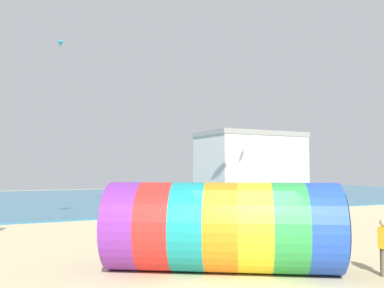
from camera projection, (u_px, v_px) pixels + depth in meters
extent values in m
plane|color=#CCBA8C|center=(246.00, 280.00, 12.09)|extent=(120.00, 120.00, 0.00)
cube|color=teal|center=(47.00, 200.00, 44.34)|extent=(120.00, 40.00, 0.10)
cylinder|color=purple|center=(126.00, 225.00, 13.46)|extent=(2.33, 2.81, 2.71)
cylinder|color=red|center=(158.00, 226.00, 13.35)|extent=(2.33, 2.81, 2.71)
cylinder|color=teal|center=(189.00, 226.00, 13.24)|extent=(2.33, 2.81, 2.71)
cylinder|color=orange|center=(222.00, 227.00, 13.13)|extent=(2.33, 2.81, 2.71)
cylinder|color=yellow|center=(254.00, 227.00, 13.02)|extent=(2.33, 2.81, 2.71)
cylinder|color=green|center=(288.00, 228.00, 12.91)|extent=(2.33, 2.81, 2.71)
cylinder|color=blue|center=(322.00, 228.00, 12.80)|extent=(2.33, 2.81, 2.71)
cylinder|color=black|center=(340.00, 228.00, 12.74)|extent=(1.43, 2.11, 2.50)
cylinder|color=#726651|center=(384.00, 262.00, 12.47)|extent=(0.24, 0.24, 0.82)
cube|color=yellow|center=(384.00, 238.00, 12.51)|extent=(0.41, 0.32, 0.61)
sphere|color=beige|center=(383.00, 223.00, 12.54)|extent=(0.22, 0.22, 0.22)
ellipsoid|color=#2DB2C6|center=(60.00, 42.00, 26.66)|extent=(0.37, 0.77, 0.33)
cube|color=#1B6B77|center=(60.00, 45.00, 26.65)|extent=(0.02, 0.11, 0.20)
cylinder|color=black|center=(228.00, 213.00, 26.86)|extent=(0.24, 0.24, 0.83)
cube|color=#338C4C|center=(228.00, 201.00, 26.91)|extent=(0.38, 0.25, 0.62)
sphere|color=beige|center=(228.00, 194.00, 26.93)|extent=(0.22, 0.22, 0.22)
cylinder|color=#383D56|center=(192.00, 215.00, 25.64)|extent=(0.24, 0.24, 0.85)
cube|color=#338C4C|center=(192.00, 202.00, 25.68)|extent=(0.38, 0.42, 0.64)
sphere|color=tan|center=(192.00, 195.00, 25.71)|extent=(0.23, 0.23, 0.23)
cube|color=silver|center=(251.00, 168.00, 45.07)|extent=(10.32, 6.45, 6.56)
cube|color=gray|center=(250.00, 135.00, 45.28)|extent=(10.53, 6.57, 0.50)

